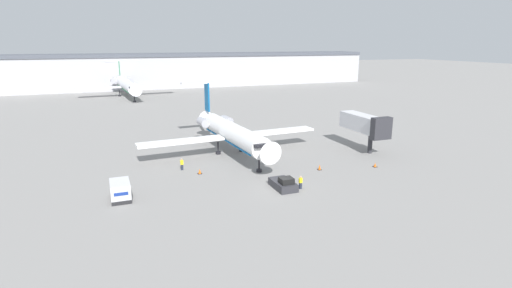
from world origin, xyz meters
The scene contains 12 objects.
ground_plane centered at (0.00, 0.00, 0.00)m, with size 600.00×600.00×0.00m, color gray.
terminal_building centered at (0.00, 120.00, 6.56)m, with size 180.00×16.80×13.07m.
airplane_main centered at (-0.84, 17.50, 3.55)m, with size 29.27×26.59×10.32m.
pushback_tug centered at (0.14, 0.47, 0.59)m, with size 2.24×4.07×1.63m.
luggage_cart centered at (-18.40, 4.05, 1.05)m, with size 2.12×3.56×2.11m.
worker_near_tug centered at (2.03, -0.38, 0.84)m, with size 0.40×0.24×1.62m.
worker_by_wing centered at (-9.84, 12.18, 0.85)m, with size 0.40×0.24×1.65m.
traffic_cone_left centered at (-7.95, 9.68, 0.32)m, with size 0.57×0.57×0.67m.
traffic_cone_right centered at (7.95, 5.23, 0.38)m, with size 0.52×0.52×0.80m.
traffic_cone_mid centered at (15.99, 3.51, 0.30)m, with size 0.56×0.56×0.63m.
airplane_parked_far_left centered at (-11.11, 96.49, 3.86)m, with size 30.98×36.29×10.76m.
jet_bridge centered at (19.83, 11.62, 4.44)m, with size 3.20×10.03×6.19m.
Camera 1 is at (-19.57, -40.69, 17.20)m, focal length 28.00 mm.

